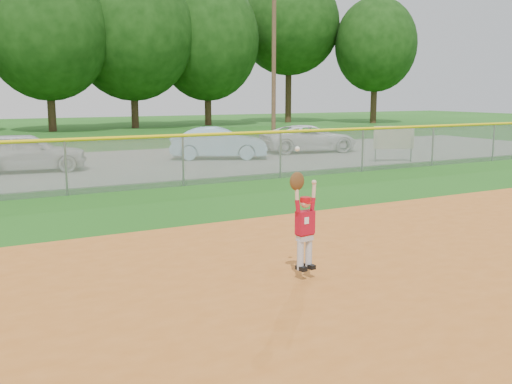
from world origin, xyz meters
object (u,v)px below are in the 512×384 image
Objects in this scene: sponsor_sign at (394,139)px; car_white_b at (309,138)px; ballplayer at (304,221)px; car_white_a at (26,152)px; car_blue at (219,143)px.

car_white_b is at bearing 99.09° from sponsor_sign.
car_white_b is 2.46× the size of ballplayer.
sponsor_sign is (13.11, -3.86, 0.24)m from car_white_a.
ballplayer reaches higher than sponsor_sign.
car_blue is 2.62× the size of sponsor_sign.
car_blue is 7.06m from sponsor_sign.
car_white_b is 4.90m from sponsor_sign.
sponsor_sign reaches higher than car_blue.
car_white_a is at bearing 98.47° from ballplayer.
ballplayer is (-10.98, -10.43, -0.05)m from sponsor_sign.
car_blue is at bearing 105.69° from car_white_b.
ballplayer reaches higher than car_white_b.
car_white_a reaches higher than car_white_b.
sponsor_sign reaches higher than car_white_b.
car_white_a is 0.90× the size of car_white_b.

